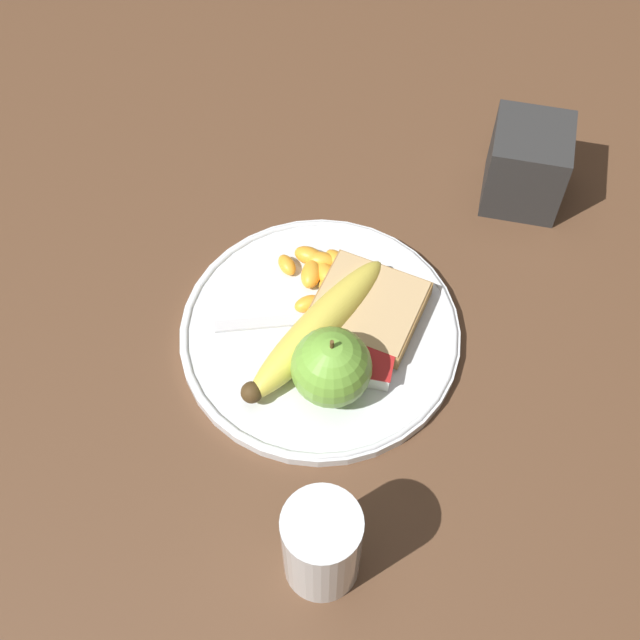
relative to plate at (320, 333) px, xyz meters
name	(u,v)px	position (x,y,z in m)	size (l,w,h in m)	color
ground_plane	(320,337)	(0.00, 0.00, -0.01)	(3.00, 3.00, 0.00)	brown
plate	(320,333)	(0.00, 0.00, 0.00)	(0.27, 0.27, 0.01)	silver
juice_glass	(322,547)	(-0.05, 0.22, 0.04)	(0.06, 0.06, 0.11)	silver
apple	(331,367)	(-0.02, 0.06, 0.04)	(0.07, 0.07, 0.08)	#72B23D
banana	(313,328)	(0.00, 0.01, 0.02)	(0.12, 0.19, 0.04)	#E0CC4C
bread_slice	(368,308)	(-0.04, -0.03, 0.02)	(0.12, 0.11, 0.02)	olive
fork	(319,319)	(0.00, -0.01, 0.01)	(0.17, 0.07, 0.00)	silver
jam_packet	(370,367)	(-0.06, 0.04, 0.01)	(0.04, 0.03, 0.02)	white
orange_segment_0	(308,304)	(0.02, -0.02, 0.01)	(0.03, 0.03, 0.02)	#F9A32D
orange_segment_1	(337,261)	(0.00, -0.08, 0.01)	(0.03, 0.03, 0.02)	#F9A32D
orange_segment_2	(326,290)	(0.00, -0.04, 0.01)	(0.03, 0.03, 0.02)	#F9A32D
orange_segment_3	(322,261)	(0.01, -0.08, 0.01)	(0.03, 0.02, 0.02)	#F9A32D
orange_segment_4	(287,265)	(0.05, -0.06, 0.01)	(0.03, 0.03, 0.01)	#F9A32D
orange_segment_5	(311,274)	(0.02, -0.06, 0.01)	(0.02, 0.03, 0.02)	#F9A32D
orange_segment_6	(309,256)	(0.03, -0.08, 0.01)	(0.03, 0.02, 0.02)	#F9A32D
orange_segment_7	(327,275)	(0.01, -0.06, 0.01)	(0.04, 0.04, 0.02)	#F9A32D
condiment_caddy	(527,165)	(-0.17, -0.22, 0.04)	(0.08, 0.08, 0.10)	#2D2D2D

